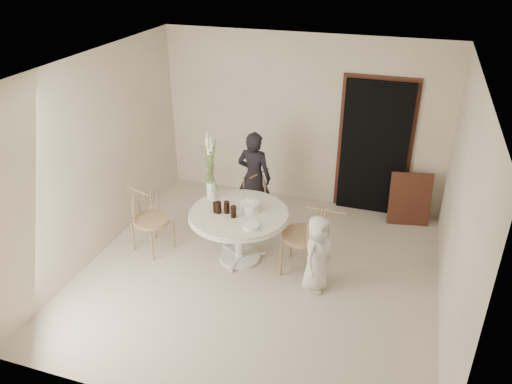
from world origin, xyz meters
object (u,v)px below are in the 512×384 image
(chair_left, at_px, (145,212))
(girl, at_px, (254,177))
(chair_right, at_px, (314,231))
(boy, at_px, (317,254))
(chair_far, at_px, (255,192))
(flower_vase, at_px, (210,167))
(table, at_px, (239,220))
(birthday_cake, at_px, (250,207))

(chair_left, xyz_separation_m, girl, (1.19, 1.19, 0.16))
(chair_right, height_order, girl, girl)
(boy, bearing_deg, girl, 57.22)
(chair_far, height_order, flower_vase, flower_vase)
(flower_vase, bearing_deg, table, -27.63)
(girl, relative_size, flower_vase, 1.47)
(table, xyz_separation_m, chair_right, (1.00, 0.02, 0.01))
(flower_vase, bearing_deg, birthday_cake, -16.49)
(chair_right, distance_m, boy, 0.36)
(chair_far, distance_m, girl, 0.22)
(chair_left, bearing_deg, chair_right, -66.65)
(chair_right, xyz_separation_m, birthday_cake, (-0.88, 0.06, 0.16))
(table, distance_m, chair_far, 0.99)
(flower_vase, bearing_deg, chair_right, -9.14)
(chair_far, xyz_separation_m, chair_right, (1.10, -0.97, 0.10))
(chair_right, xyz_separation_m, boy, (0.11, -0.32, -0.12))
(table, height_order, chair_right, chair_right)
(table, distance_m, chair_right, 1.00)
(boy, distance_m, flower_vase, 1.83)
(chair_left, bearing_deg, flower_vase, -46.64)
(table, relative_size, chair_right, 1.37)
(flower_vase, bearing_deg, boy, -19.13)
(girl, bearing_deg, chair_far, 119.10)
(chair_right, xyz_separation_m, flower_vase, (-1.49, 0.24, 0.57))
(girl, height_order, birthday_cake, girl)
(birthday_cake, bearing_deg, chair_right, -3.84)
(chair_left, height_order, flower_vase, flower_vase)
(chair_far, bearing_deg, birthday_cake, -55.29)
(chair_far, height_order, girl, girl)
(chair_right, bearing_deg, birthday_cake, -91.99)
(birthday_cake, relative_size, flower_vase, 0.26)
(girl, height_order, flower_vase, flower_vase)
(chair_right, xyz_separation_m, girl, (-1.15, 1.06, 0.09))
(girl, relative_size, birthday_cake, 5.70)
(table, distance_m, flower_vase, 0.80)
(table, xyz_separation_m, birthday_cake, (0.12, 0.07, 0.17))
(girl, bearing_deg, birthday_cake, 108.60)
(chair_far, xyz_separation_m, flower_vase, (-0.39, -0.73, 0.67))
(table, bearing_deg, birthday_cake, 31.38)
(chair_right, xyz_separation_m, chair_left, (-2.34, -0.12, -0.07))
(girl, distance_m, flower_vase, 1.01)
(table, height_order, chair_left, chair_left)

